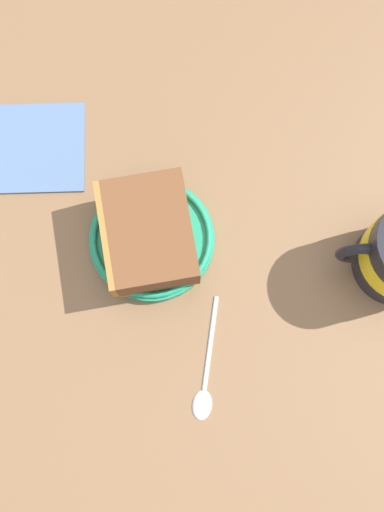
{
  "coord_description": "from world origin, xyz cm",
  "views": [
    {
      "loc": [
        -4.76,
        -10.98,
        68.21
      ],
      "look_at": [
        -0.73,
        2.38,
        3.0
      ],
      "focal_mm": 46.32,
      "sensor_mm": 36.0,
      "label": 1
    }
  ],
  "objects_px": {
    "small_plate": "(152,239)",
    "cake_slice": "(148,234)",
    "teaspoon": "(205,384)",
    "folded_napkin": "(27,147)"
  },
  "relations": [
    {
      "from": "small_plate",
      "to": "teaspoon",
      "type": "distance_m",
      "value": 0.16
    },
    {
      "from": "cake_slice",
      "to": "teaspoon",
      "type": "relative_size",
      "value": 1.01
    },
    {
      "from": "teaspoon",
      "to": "folded_napkin",
      "type": "height_order",
      "value": "teaspoon"
    },
    {
      "from": "teaspoon",
      "to": "folded_napkin",
      "type": "xyz_separation_m",
      "value": [
        -0.11,
        0.3,
        -0.0
      ]
    },
    {
      "from": "cake_slice",
      "to": "small_plate",
      "type": "bearing_deg",
      "value": -6.92
    },
    {
      "from": "small_plate",
      "to": "teaspoon",
      "type": "height_order",
      "value": "small_plate"
    },
    {
      "from": "teaspoon",
      "to": "folded_napkin",
      "type": "bearing_deg",
      "value": 110.48
    },
    {
      "from": "cake_slice",
      "to": "folded_napkin",
      "type": "relative_size",
      "value": 0.97
    },
    {
      "from": "small_plate",
      "to": "teaspoon",
      "type": "bearing_deg",
      "value": -86.51
    },
    {
      "from": "small_plate",
      "to": "cake_slice",
      "type": "height_order",
      "value": "cake_slice"
    }
  ]
}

